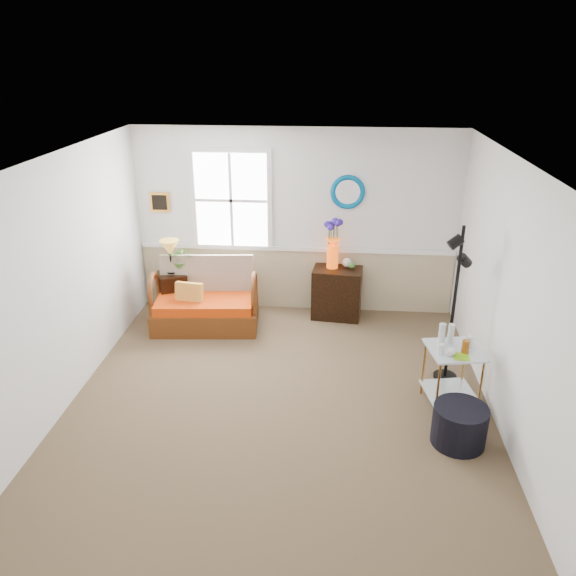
# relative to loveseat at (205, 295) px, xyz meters

# --- Properties ---
(floor) EXTENTS (4.50, 5.00, 0.01)m
(floor) POSITION_rel_loveseat_xyz_m (1.18, -1.77, -0.46)
(floor) COLOR brown
(floor) RESTS_ON ground
(ceiling) EXTENTS (4.50, 5.00, 0.01)m
(ceiling) POSITION_rel_loveseat_xyz_m (1.18, -1.77, 2.14)
(ceiling) COLOR white
(ceiling) RESTS_ON walls
(walls) EXTENTS (4.51, 5.01, 2.60)m
(walls) POSITION_rel_loveseat_xyz_m (1.18, -1.77, 0.84)
(walls) COLOR white
(walls) RESTS_ON floor
(wainscot) EXTENTS (4.46, 0.02, 0.90)m
(wainscot) POSITION_rel_loveseat_xyz_m (1.18, 0.71, -0.01)
(wainscot) COLOR tan
(wainscot) RESTS_ON walls
(chair_rail) EXTENTS (4.46, 0.04, 0.06)m
(chair_rail) POSITION_rel_loveseat_xyz_m (1.18, 0.70, 0.46)
(chair_rail) COLOR white
(chair_rail) RESTS_ON walls
(window) EXTENTS (1.14, 0.06, 1.44)m
(window) POSITION_rel_loveseat_xyz_m (0.28, 0.70, 1.14)
(window) COLOR white
(window) RESTS_ON walls
(picture) EXTENTS (0.28, 0.03, 0.28)m
(picture) POSITION_rel_loveseat_xyz_m (-0.74, 0.71, 1.09)
(picture) COLOR orange
(picture) RESTS_ON walls
(mirror) EXTENTS (0.47, 0.07, 0.47)m
(mirror) POSITION_rel_loveseat_xyz_m (1.88, 0.71, 1.29)
(mirror) COLOR #0088C3
(mirror) RESTS_ON walls
(loveseat) EXTENTS (1.47, 0.92, 0.92)m
(loveseat) POSITION_rel_loveseat_xyz_m (0.00, 0.00, 0.00)
(loveseat) COLOR #663010
(loveseat) RESTS_ON floor
(throw_pillow) EXTENTS (0.38, 0.14, 0.37)m
(throw_pillow) POSITION_rel_loveseat_xyz_m (-0.19, -0.10, 0.03)
(throw_pillow) COLOR #CC651F
(throw_pillow) RESTS_ON loveseat
(lamp_stand) EXTENTS (0.48, 0.48, 0.65)m
(lamp_stand) POSITION_rel_loveseat_xyz_m (-0.52, 0.28, -0.13)
(lamp_stand) COLOR black
(lamp_stand) RESTS_ON floor
(table_lamp) EXTENTS (0.37, 0.37, 0.49)m
(table_lamp) POSITION_rel_loveseat_xyz_m (-0.51, 0.26, 0.44)
(table_lamp) COLOR gold
(table_lamp) RESTS_ON lamp_stand
(potted_plant) EXTENTS (0.39, 0.42, 0.31)m
(potted_plant) POSITION_rel_loveseat_xyz_m (-0.38, 0.35, 0.35)
(potted_plant) COLOR #467F33
(potted_plant) RESTS_ON lamp_stand
(cabinet) EXTENTS (0.71, 0.50, 0.72)m
(cabinet) POSITION_rel_loveseat_xyz_m (1.79, 0.46, -0.10)
(cabinet) COLOR black
(cabinet) RESTS_ON floor
(flower_vase) EXTENTS (0.28, 0.28, 0.70)m
(flower_vase) POSITION_rel_loveseat_xyz_m (1.71, 0.52, 0.61)
(flower_vase) COLOR #E84A09
(flower_vase) RESTS_ON cabinet
(side_table) EXTENTS (0.62, 0.62, 0.67)m
(side_table) POSITION_rel_loveseat_xyz_m (3.00, -1.61, -0.12)
(side_table) COLOR #9F6E30
(side_table) RESTS_ON floor
(tabletop_items) EXTENTS (0.41, 0.41, 0.24)m
(tabletop_items) POSITION_rel_loveseat_xyz_m (2.99, -1.62, 0.34)
(tabletop_items) COLOR silver
(tabletop_items) RESTS_ON side_table
(floor_lamp) EXTENTS (0.32, 0.32, 1.84)m
(floor_lamp) POSITION_rel_loveseat_xyz_m (3.06, -1.06, 0.46)
(floor_lamp) COLOR black
(floor_lamp) RESTS_ON floor
(ottoman) EXTENTS (0.58, 0.58, 0.40)m
(ottoman) POSITION_rel_loveseat_xyz_m (2.98, -2.25, -0.26)
(ottoman) COLOR black
(ottoman) RESTS_ON floor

